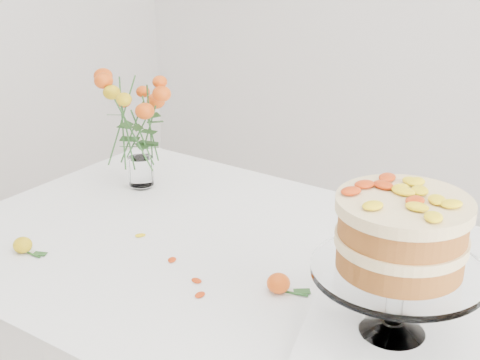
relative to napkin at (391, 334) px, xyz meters
name	(u,v)px	position (x,y,z in m)	size (l,w,h in m)	color
table	(242,289)	(-0.39, 0.09, -0.09)	(1.43, 0.93, 0.76)	tan
napkin	(391,334)	(0.00, 0.00, 0.00)	(0.32, 0.32, 0.01)	white
cake_stand	(401,241)	(0.00, 0.00, 0.19)	(0.31, 0.31, 0.27)	white
rose_vase	(138,116)	(-0.86, 0.27, 0.20)	(0.25, 0.25, 0.35)	white
loose_rose_near	(23,245)	(-0.82, -0.17, 0.01)	(0.08, 0.04, 0.04)	gold
loose_rose_far	(279,283)	(-0.25, 0.01, 0.01)	(0.09, 0.05, 0.04)	#E4550B
stray_petal_a	(172,260)	(-0.51, -0.01, 0.00)	(0.03, 0.02, 0.00)	yellow
stray_petal_b	(197,281)	(-0.41, -0.05, 0.00)	(0.03, 0.02, 0.00)	yellow
stray_petal_c	(200,295)	(-0.37, -0.09, 0.00)	(0.03, 0.02, 0.00)	yellow
stray_petal_d	(140,235)	(-0.65, 0.04, 0.00)	(0.03, 0.02, 0.00)	yellow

